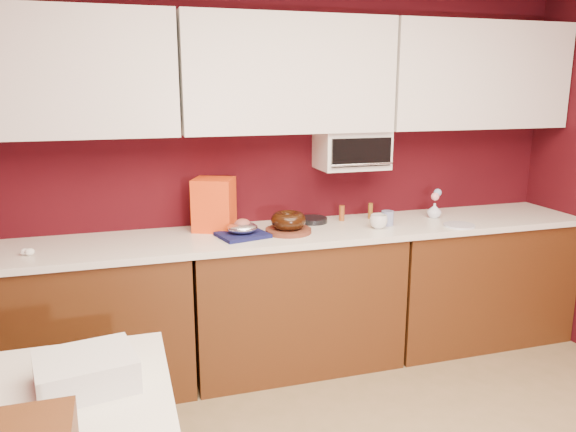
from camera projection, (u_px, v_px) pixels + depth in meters
The scene contains 29 objects.
wall_back at pixel (280, 168), 3.72m from camera, with size 4.00×0.02×2.50m, color #3B080D.
base_cabinet_left at pixel (74, 326), 3.24m from camera, with size 1.31×0.58×0.86m, color #4A260E.
base_cabinet_center at pixel (294, 301), 3.62m from camera, with size 1.31×0.58×0.86m, color #4A260E.
base_cabinet_right at pixel (472, 280), 4.00m from camera, with size 1.31×0.58×0.86m, color #4A260E.
countertop at pixel (294, 234), 3.52m from camera, with size 4.00×0.62×0.04m, color silver.
upper_cabinet_left at pixel (53, 73), 3.06m from camera, with size 1.31×0.33×0.70m, color white.
upper_cabinet_center at pixel (287, 75), 3.44m from camera, with size 1.31×0.33×0.70m, color white.
upper_cabinet_right at pixel (474, 76), 3.82m from camera, with size 1.31×0.33×0.70m, color white.
toaster_oven at pixel (352, 150), 3.69m from camera, with size 0.45×0.30×0.25m, color white.
toaster_oven_door at pixel (362, 152), 3.54m from camera, with size 0.40×0.02×0.18m, color black.
toaster_oven_handle at pixel (362, 164), 3.54m from camera, with size 0.02×0.02×0.42m, color silver.
cake_base at pixel (288, 231), 3.46m from camera, with size 0.28×0.28×0.03m, color brown.
bundt_cake at pixel (288, 220), 3.44m from camera, with size 0.22×0.22×0.09m, color black.
navy_towel at pixel (243, 235), 3.37m from camera, with size 0.28×0.24×0.02m, color #111443.
foil_ham_nest at pixel (243, 228), 3.36m from camera, with size 0.18×0.16×0.07m, color white.
roasted_ham at pixel (242, 224), 3.35m from camera, with size 0.10×0.08×0.06m, color #A2554A.
pandoro_box at pixel (214, 204), 3.50m from camera, with size 0.24×0.22×0.33m, color red.
dark_pan at pixel (313, 220), 3.72m from camera, with size 0.19×0.19×0.03m, color black.
coffee_mug at pixel (379, 220), 3.55m from camera, with size 0.10×0.10×0.11m, color silver.
blue_jar at pixel (387, 218), 3.64m from camera, with size 0.08×0.08×0.09m, color navy.
flower_vase at pixel (434, 209), 3.84m from camera, with size 0.08×0.08×0.11m, color silver.
flower_pink at pixel (435, 197), 3.82m from camera, with size 0.05×0.05×0.05m, color pink.
flower_blue at pixel (438, 193), 3.85m from camera, with size 0.05×0.05×0.05m, color #88ABDA.
china_plate at pixel (459, 225), 3.62m from camera, with size 0.20×0.20×0.01m, color white.
amber_bottle at pixel (342, 213), 3.76m from camera, with size 0.04×0.04×0.10m, color brown.
egg_left at pixel (30, 252), 2.99m from camera, with size 0.05×0.04×0.04m, color white.
egg_right at pixel (25, 252), 3.00m from camera, with size 0.05×0.04×0.04m, color silver.
newspaper_stack at pixel (86, 371), 1.97m from camera, with size 0.33×0.27×0.12m, color silver.
amber_bottle_tall at pixel (370, 211), 3.81m from camera, with size 0.03×0.03×0.11m, color brown.
Camera 1 is at (-1.03, -1.30, 1.78)m, focal length 35.00 mm.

